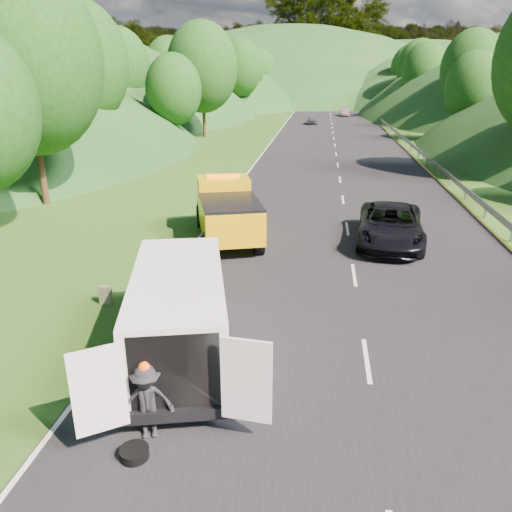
# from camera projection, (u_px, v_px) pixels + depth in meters

# --- Properties ---
(ground) EXTENTS (320.00, 320.00, 0.00)m
(ground) POSITION_uv_depth(u_px,v_px,m) (263.00, 320.00, 15.51)
(ground) COLOR #38661E
(ground) RESTS_ON ground
(road_surface) EXTENTS (14.00, 200.00, 0.02)m
(road_surface) POSITION_uv_depth(u_px,v_px,m) (335.00, 145.00, 52.36)
(road_surface) COLOR black
(road_surface) RESTS_ON ground
(guardrail) EXTENTS (0.06, 140.00, 1.52)m
(guardrail) POSITION_uv_depth(u_px,v_px,m) (391.00, 133.00, 63.13)
(guardrail) COLOR gray
(guardrail) RESTS_ON ground
(tree_line_left) EXTENTS (14.00, 140.00, 14.00)m
(tree_line_left) POSITION_uv_depth(u_px,v_px,m) (182.00, 124.00, 73.60)
(tree_line_left) COLOR #245F1B
(tree_line_left) RESTS_ON ground
(tree_line_right) EXTENTS (14.00, 140.00, 14.00)m
(tree_line_right) POSITION_uv_depth(u_px,v_px,m) (479.00, 128.00, 68.59)
(tree_line_right) COLOR #245F1B
(tree_line_right) RESTS_ON ground
(hills_backdrop) EXTENTS (201.00, 288.60, 44.00)m
(hills_backdrop) POSITION_uv_depth(u_px,v_px,m) (341.00, 100.00, 140.07)
(hills_backdrop) COLOR #2D5B23
(hills_backdrop) RESTS_ON ground
(tow_truck) EXTENTS (4.17, 6.87, 2.78)m
(tow_truck) POSITION_uv_depth(u_px,v_px,m) (227.00, 210.00, 22.53)
(tow_truck) COLOR black
(tow_truck) RESTS_ON ground
(white_van) EXTENTS (4.59, 7.52, 2.49)m
(white_van) POSITION_uv_depth(u_px,v_px,m) (179.00, 310.00, 12.99)
(white_van) COLOR black
(white_van) RESTS_ON ground
(woman) EXTENTS (0.74, 0.80, 1.77)m
(woman) POSITION_uv_depth(u_px,v_px,m) (180.00, 308.00, 16.27)
(woman) COLOR silver
(woman) RESTS_ON ground
(child) EXTENTS (0.62, 0.64, 1.04)m
(child) POSITION_uv_depth(u_px,v_px,m) (168.00, 319.00, 15.55)
(child) COLOR #C3C66A
(child) RESTS_ON ground
(worker) EXTENTS (1.23, 0.91, 1.70)m
(worker) POSITION_uv_depth(u_px,v_px,m) (150.00, 436.00, 10.53)
(worker) COLOR black
(worker) RESTS_ON ground
(suitcase) EXTENTS (0.39, 0.23, 0.62)m
(suitcase) POSITION_uv_depth(u_px,v_px,m) (106.00, 295.00, 16.48)
(suitcase) COLOR #62664C
(suitcase) RESTS_ON ground
(spare_tire) EXTENTS (0.59, 0.59, 0.20)m
(spare_tire) POSITION_uv_depth(u_px,v_px,m) (135.00, 458.00, 9.95)
(spare_tire) COLOR black
(spare_tire) RESTS_ON ground
(passing_suv) EXTENTS (3.41, 6.29, 1.67)m
(passing_suv) POSITION_uv_depth(u_px,v_px,m) (389.00, 243.00, 22.42)
(passing_suv) COLOR black
(passing_suv) RESTS_ON ground
(dist_car_a) EXTENTS (1.55, 3.84, 1.31)m
(dist_car_a) POSITION_uv_depth(u_px,v_px,m) (312.00, 124.00, 73.88)
(dist_car_a) COLOR #444448
(dist_car_a) RESTS_ON ground
(dist_car_b) EXTENTS (1.35, 3.86, 1.27)m
(dist_car_b) POSITION_uv_depth(u_px,v_px,m) (345.00, 116.00, 87.47)
(dist_car_b) COLOR #6A4654
(dist_car_b) RESTS_ON ground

